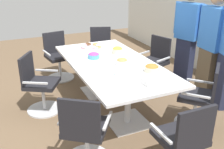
# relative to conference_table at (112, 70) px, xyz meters

# --- Properties ---
(ground_plane) EXTENTS (10.00, 10.00, 0.01)m
(ground_plane) POSITION_rel_conference_table_xyz_m (0.00, 0.00, -0.63)
(ground_plane) COLOR brown
(conference_table) EXTENTS (2.40, 1.20, 0.75)m
(conference_table) POSITION_rel_conference_table_xyz_m (0.00, 0.00, 0.00)
(conference_table) COLOR white
(conference_table) RESTS_ON ground
(office_chair_0) EXTENTS (0.74, 0.74, 0.91)m
(office_chair_0) POSITION_rel_conference_table_xyz_m (-0.33, -1.08, -0.22)
(office_chair_0) COLOR silver
(office_chair_0) RESTS_ON ground
(office_chair_1) EXTENTS (0.75, 0.75, 0.91)m
(office_chair_1) POSITION_rel_conference_table_xyz_m (1.12, -0.83, -0.22)
(office_chair_1) COLOR silver
(office_chair_1) RESTS_ON ground
(office_chair_2) EXTENTS (0.54, 0.54, 0.91)m
(office_chair_2) POSITION_rel_conference_table_xyz_m (1.70, 0.04, -0.22)
(office_chair_2) COLOR silver
(office_chair_2) RESTS_ON ground
(office_chair_3) EXTENTS (0.76, 0.76, 0.91)m
(office_chair_3) POSITION_rel_conference_table_xyz_m (1.02, 0.88, -0.22)
(office_chair_3) COLOR silver
(office_chair_3) RESTS_ON ground
(office_chair_4) EXTENTS (0.68, 0.68, 0.91)m
(office_chair_4) POSITION_rel_conference_table_xyz_m (-0.45, 1.07, -0.22)
(office_chair_4) COLOR silver
(office_chair_4) RESTS_ON ground
(office_chair_5) EXTENTS (0.69, 0.69, 0.91)m
(office_chair_5) POSITION_rel_conference_table_xyz_m (-1.56, 0.44, -0.22)
(office_chair_5) COLOR silver
(office_chair_5) RESTS_ON ground
(office_chair_6) EXTENTS (0.62, 0.62, 0.91)m
(office_chair_6) POSITION_rel_conference_table_xyz_m (-1.51, -0.50, -0.22)
(office_chair_6) COLOR silver
(office_chair_6) RESTS_ON ground
(person_standing_0) EXTENTS (0.60, 0.34, 1.75)m
(person_standing_0) POSITION_rel_conference_table_xyz_m (-0.41, 1.73, 0.29)
(person_standing_0) COLOR #232842
(person_standing_0) RESTS_ON ground
(person_standing_1) EXTENTS (0.61, 0.25, 1.79)m
(person_standing_1) POSITION_rel_conference_table_xyz_m (0.33, 1.62, 0.31)
(person_standing_1) COLOR brown
(person_standing_1) RESTS_ON ground
(snack_bowl_chips_yellow) EXTENTS (0.18, 0.18, 0.12)m
(snack_bowl_chips_yellow) POSITION_rel_conference_table_xyz_m (-0.37, 0.26, 0.18)
(snack_bowl_chips_yellow) COLOR beige
(snack_bowl_chips_yellow) RESTS_ON conference_table
(snack_bowl_candy_mix) EXTENTS (0.19, 0.19, 0.10)m
(snack_bowl_candy_mix) POSITION_rel_conference_table_xyz_m (-0.30, -0.19, 0.17)
(snack_bowl_candy_mix) COLOR #4C9EC6
(snack_bowl_candy_mix) RESTS_ON conference_table
(snack_bowl_cookies) EXTENTS (0.18, 0.18, 0.10)m
(snack_bowl_cookies) POSITION_rel_conference_table_xyz_m (0.15, 0.10, 0.18)
(snack_bowl_cookies) COLOR white
(snack_bowl_cookies) RESTS_ON conference_table
(snack_bowl_pretzels) EXTENTS (0.21, 0.21, 0.11)m
(snack_bowl_pretzels) POSITION_rel_conference_table_xyz_m (0.57, 0.35, 0.18)
(snack_bowl_pretzels) COLOR beige
(snack_bowl_pretzels) RESTS_ON conference_table
(donut_platter) EXTENTS (0.39, 0.39, 0.04)m
(donut_platter) POSITION_rel_conference_table_xyz_m (-0.87, -0.02, 0.14)
(donut_platter) COLOR white
(donut_platter) RESTS_ON conference_table
(plate_stack) EXTENTS (0.19, 0.19, 0.03)m
(plate_stack) POSITION_rel_conference_table_xyz_m (0.49, -0.09, 0.14)
(plate_stack) COLOR white
(plate_stack) RESTS_ON conference_table
(napkin_pile) EXTENTS (0.16, 0.16, 0.07)m
(napkin_pile) POSITION_rel_conference_table_xyz_m (0.92, 0.10, 0.16)
(napkin_pile) COLOR white
(napkin_pile) RESTS_ON conference_table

